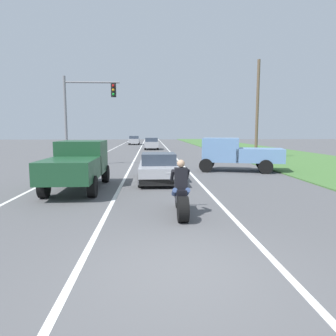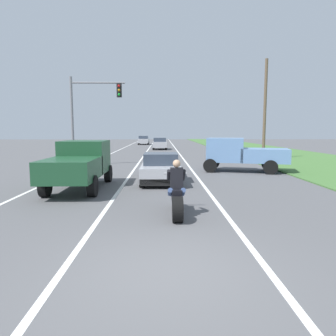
# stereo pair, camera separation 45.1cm
# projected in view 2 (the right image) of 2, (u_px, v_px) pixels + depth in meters

# --- Properties ---
(ground_plane) EXTENTS (160.00, 160.00, 0.00)m
(ground_plane) POSITION_uv_depth(u_px,v_px,m) (165.00, 270.00, 5.39)
(ground_plane) COLOR #565659
(lane_stripe_left_solid) EXTENTS (0.14, 120.00, 0.01)m
(lane_stripe_left_solid) POSITION_uv_depth(u_px,v_px,m) (96.00, 160.00, 25.13)
(lane_stripe_left_solid) COLOR white
(lane_stripe_left_solid) RESTS_ON ground
(lane_stripe_right_solid) EXTENTS (0.14, 120.00, 0.01)m
(lane_stripe_right_solid) POSITION_uv_depth(u_px,v_px,m) (184.00, 160.00, 25.28)
(lane_stripe_right_solid) COLOR white
(lane_stripe_right_solid) RESTS_ON ground
(lane_stripe_centre_dashed) EXTENTS (0.14, 120.00, 0.01)m
(lane_stripe_centre_dashed) POSITION_uv_depth(u_px,v_px,m) (141.00, 160.00, 25.20)
(lane_stripe_centre_dashed) COLOR white
(lane_stripe_centre_dashed) RESTS_ON ground
(grass_verge_right) EXTENTS (10.00, 120.00, 0.06)m
(grass_verge_right) POSITION_uv_depth(u_px,v_px,m) (306.00, 160.00, 25.48)
(grass_verge_right) COLOR #477538
(grass_verge_right) RESTS_ON ground
(motorcycle_with_rider) EXTENTS (0.70, 2.21, 1.62)m
(motorcycle_with_rider) POSITION_uv_depth(u_px,v_px,m) (177.00, 196.00, 8.75)
(motorcycle_with_rider) COLOR black
(motorcycle_with_rider) RESTS_ON ground
(sports_car_silver) EXTENTS (1.84, 4.30, 1.37)m
(sports_car_silver) POSITION_uv_depth(u_px,v_px,m) (161.00, 168.00, 14.73)
(sports_car_silver) COLOR #B7B7BC
(sports_car_silver) RESTS_ON ground
(pickup_truck_left_lane_dark_green) EXTENTS (2.02, 4.80, 1.98)m
(pickup_truck_left_lane_dark_green) POSITION_uv_depth(u_px,v_px,m) (80.00, 162.00, 12.83)
(pickup_truck_left_lane_dark_green) COLOR #1E4C2D
(pickup_truck_left_lane_dark_green) RESTS_ON ground
(pickup_truck_right_shoulder_light_blue) EXTENTS (5.14, 3.14, 1.98)m
(pickup_truck_right_shoulder_light_blue) POSITION_uv_depth(u_px,v_px,m) (241.00, 153.00, 18.25)
(pickup_truck_right_shoulder_light_blue) COLOR #6B93C6
(pickup_truck_right_shoulder_light_blue) RESTS_ON ground
(traffic_light_mast_near) EXTENTS (3.70, 0.34, 6.00)m
(traffic_light_mast_near) POSITION_uv_depth(u_px,v_px,m) (88.00, 108.00, 20.75)
(traffic_light_mast_near) COLOR gray
(traffic_light_mast_near) RESTS_ON ground
(utility_pole_roadside) EXTENTS (0.24, 0.24, 8.15)m
(utility_pole_roadside) POSITION_uv_depth(u_px,v_px,m) (265.00, 110.00, 25.10)
(utility_pole_roadside) COLOR brown
(utility_pole_roadside) RESTS_ON ground
(distant_car_far_ahead) EXTENTS (1.80, 4.00, 1.50)m
(distant_car_far_ahead) POSITION_uv_depth(u_px,v_px,m) (160.00, 143.00, 39.69)
(distant_car_far_ahead) COLOR #B2B2B7
(distant_car_far_ahead) RESTS_ON ground
(distant_car_further_ahead) EXTENTS (1.80, 4.00, 1.50)m
(distant_car_further_ahead) POSITION_uv_depth(u_px,v_px,m) (144.00, 140.00, 53.29)
(distant_car_further_ahead) COLOR #B2B2B7
(distant_car_further_ahead) RESTS_ON ground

